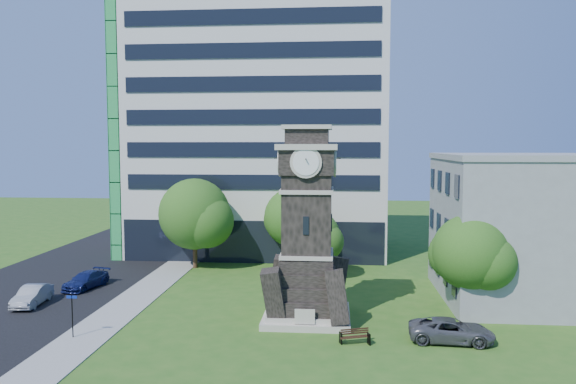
# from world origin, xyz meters

# --- Properties ---
(ground) EXTENTS (160.00, 160.00, 0.00)m
(ground) POSITION_xyz_m (0.00, 0.00, 0.00)
(ground) COLOR #2C5B1A
(ground) RESTS_ON ground
(sidewalk) EXTENTS (3.00, 70.00, 0.06)m
(sidewalk) POSITION_xyz_m (-9.50, 5.00, 0.03)
(sidewalk) COLOR gray
(sidewalk) RESTS_ON ground
(street) EXTENTS (14.00, 80.00, 0.02)m
(street) POSITION_xyz_m (-18.00, 5.00, 0.01)
(street) COLOR black
(street) RESTS_ON ground
(clock_tower) EXTENTS (5.40, 5.40, 12.22)m
(clock_tower) POSITION_xyz_m (3.00, 2.00, 5.28)
(clock_tower) COLOR beige
(clock_tower) RESTS_ON ground
(office_tall) EXTENTS (26.20, 15.11, 28.60)m
(office_tall) POSITION_xyz_m (-3.20, 25.84, 14.22)
(office_tall) COLOR silver
(office_tall) RESTS_ON ground
(office_low) EXTENTS (15.20, 12.20, 10.40)m
(office_low) POSITION_xyz_m (19.97, 8.00, 5.21)
(office_low) COLOR #939598
(office_low) RESTS_ON ground
(car_street_mid) EXTENTS (1.80, 4.18, 1.34)m
(car_street_mid) POSITION_xyz_m (-16.05, 3.47, 0.67)
(car_street_mid) COLOR gray
(car_street_mid) RESTS_ON ground
(car_street_north) EXTENTS (2.67, 4.61, 1.26)m
(car_street_north) POSITION_xyz_m (-14.38, 8.16, 0.63)
(car_street_north) COLOR #111A4E
(car_street_north) RESTS_ON ground
(car_east_lot) EXTENTS (4.88, 2.55, 1.31)m
(car_east_lot) POSITION_xyz_m (11.29, -1.50, 0.66)
(car_east_lot) COLOR #505156
(car_east_lot) RESTS_ON ground
(park_bench) EXTENTS (1.65, 0.44, 0.85)m
(park_bench) POSITION_xyz_m (5.87, -2.27, 0.45)
(park_bench) COLOR black
(park_bench) RESTS_ON ground
(street_sign) EXTENTS (0.61, 0.06, 2.55)m
(street_sign) POSITION_xyz_m (-10.16, -2.71, 1.60)
(street_sign) COLOR black
(street_sign) RESTS_ON ground
(tree_nw) EXTENTS (6.99, 6.36, 8.06)m
(tree_nw) POSITION_xyz_m (-7.71, 16.05, 4.69)
(tree_nw) COLOR #332114
(tree_nw) RESTS_ON ground
(tree_nc) EXTENTS (5.91, 5.38, 7.17)m
(tree_nc) POSITION_xyz_m (1.05, 17.51, 4.30)
(tree_nc) COLOR #332114
(tree_nc) RESTS_ON ground
(tree_ne) EXTENTS (4.57, 4.15, 5.67)m
(tree_ne) POSITION_xyz_m (3.14, 12.90, 3.45)
(tree_ne) COLOR #332114
(tree_ne) RESTS_ON ground
(tree_east) EXTENTS (5.26, 4.78, 6.66)m
(tree_east) POSITION_xyz_m (13.34, 3.03, 4.09)
(tree_east) COLOR #332114
(tree_east) RESTS_ON ground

